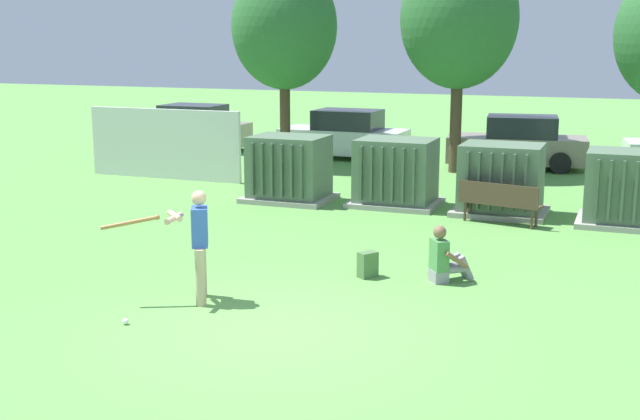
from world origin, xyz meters
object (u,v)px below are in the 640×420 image
Objects in this scene: transformer_east at (629,190)px; batter at (196,240)px; transformer_west at (289,169)px; parked_car_left_of_center at (345,136)px; transformer_mid_east at (501,180)px; seated_spectator at (445,259)px; park_bench at (499,200)px; backpack at (367,265)px; parked_car_right_of_center at (518,144)px; sports_ball at (126,322)px; parked_car_leftmost at (191,129)px; transformer_mid_west at (396,173)px.

transformer_east is 1.21× the size of batter.
parked_car_left_of_center is (-1.16, 7.47, -0.04)m from transformer_west.
seated_spectator is at bearing -90.14° from transformer_mid_east.
backpack is at bearing -106.42° from park_bench.
transformer_mid_east is at bearing 176.03° from transformer_east.
transformer_mid_east is at bearing 89.86° from seated_spectator.
transformer_west is 0.48× the size of parked_car_right_of_center.
seated_spectator is (-0.16, -4.65, -0.16)m from park_bench.
batter reaches higher than seated_spectator.
sports_ball is at bearing -125.31° from backpack.
transformer_west and parked_car_right_of_center have the same top height.
transformer_west is at bearing -176.98° from transformer_mid_east.
transformer_mid_east is 7.13m from parked_car_right_of_center.
transformer_mid_east is at bearing -30.69° from parked_car_leftmost.
transformer_west is 1.14× the size of park_bench.
transformer_east is at bearing 0.58° from transformer_west.
backpack is at bearing -169.78° from seated_spectator.
transformer_east is 4.77× the size of backpack.
transformer_west is 4.77× the size of backpack.
parked_car_right_of_center is (-3.37, 7.30, -0.04)m from transformer_east.
transformer_west is at bearing -179.42° from transformer_east.
parked_car_leftmost is at bearing 153.59° from transformer_east.
transformer_mid_east is at bearing 67.68° from batter.
batter reaches higher than transformer_east.
parked_car_leftmost is at bearing 133.13° from transformer_west.
park_bench is 9.28m from sports_ball.
parked_car_right_of_center is (5.72, -0.10, 0.00)m from parked_car_left_of_center.
parked_car_left_of_center reaches higher than backpack.
park_bench is (5.31, -0.83, -0.25)m from transformer_west.
transformer_east is 10.05m from batter.
park_bench is (2.67, -1.19, -0.25)m from transformer_mid_west.
transformer_mid_east is (2.53, -0.09, 0.00)m from transformer_mid_west.
parked_car_right_of_center reaches higher than backpack.
seated_spectator is at bearing -46.79° from transformer_west.
parked_car_left_of_center is 0.96× the size of parked_car_right_of_center.
transformer_mid_west is at bearing 113.25° from seated_spectator.
parked_car_right_of_center is at bearing 74.69° from transformer_mid_west.
transformer_west is 10.30m from parked_car_leftmost.
sports_ball is 0.02× the size of parked_car_leftmost.
batter is at bearing 72.22° from sports_ball.
transformer_mid_west is at bearing 155.97° from park_bench.
transformer_mid_east is 0.48× the size of parked_car_right_of_center.
transformer_west reaches higher than seated_spectator.
batter is at bearing -79.05° from parked_car_left_of_center.
transformer_west is 2.18× the size of seated_spectator.
transformer_east is 8.04m from parked_car_right_of_center.
parked_car_right_of_center is at bearing 79.18° from sports_ball.
backpack is (2.06, 2.17, -0.76)m from batter.
transformer_east is 2.79m from park_bench.
transformer_mid_west reaches higher than sports_ball.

